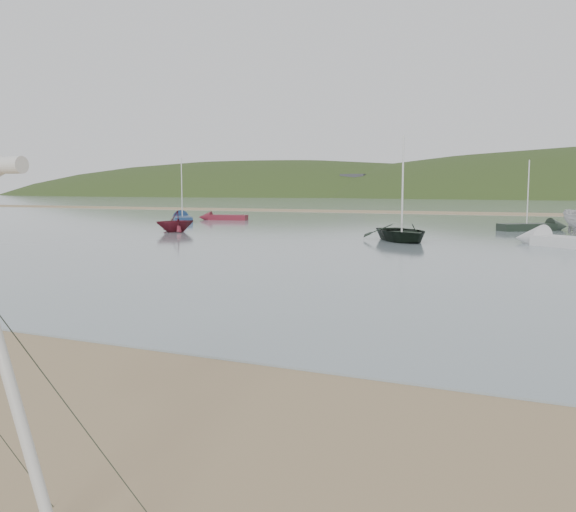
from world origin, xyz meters
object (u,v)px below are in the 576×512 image
at_px(boat_dark, 402,198).
at_px(sailboat_white_near, 553,240).
at_px(sailboat_dark_mid, 542,227).
at_px(sailboat_blue_near, 181,218).
at_px(dinghy_red_far, 218,217).
at_px(boat_red, 175,212).

relative_size(boat_dark, sailboat_white_near, 0.73).
bearing_deg(sailboat_dark_mid, boat_dark, -117.79).
xyz_separation_m(sailboat_blue_near, sailboat_white_near, (31.00, -11.99, -0.00)).
xyz_separation_m(dinghy_red_far, sailboat_dark_mid, (28.15, -2.98, 0.01)).
xyz_separation_m(dinghy_red_far, sailboat_white_near, (29.12, -15.20, 0.01)).
relative_size(boat_dark, sailboat_dark_mid, 0.91).
bearing_deg(dinghy_red_far, sailboat_dark_mid, -6.05).
relative_size(boat_red, sailboat_white_near, 0.42).
relative_size(boat_dark, sailboat_blue_near, 0.79).
xyz_separation_m(boat_dark, boat_red, (-15.78, 0.96, -1.02)).
distance_m(boat_red, sailboat_dark_mid, 25.51).
distance_m(sailboat_white_near, sailboat_dark_mid, 12.26).
distance_m(boat_dark, sailboat_dark_mid, 14.67).
xyz_separation_m(boat_dark, dinghy_red_far, (-21.38, 15.82, -2.14)).
height_order(boat_red, dinghy_red_far, boat_red).
bearing_deg(sailboat_white_near, dinghy_red_far, 152.44).
bearing_deg(sailboat_white_near, boat_dark, -175.42).
bearing_deg(boat_red, dinghy_red_far, 138.94).
relative_size(boat_red, sailboat_blue_near, 0.45).
relative_size(boat_dark, dinghy_red_far, 0.99).
relative_size(sailboat_white_near, sailboat_dark_mid, 1.25).
height_order(sailboat_blue_near, sailboat_dark_mid, sailboat_blue_near).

